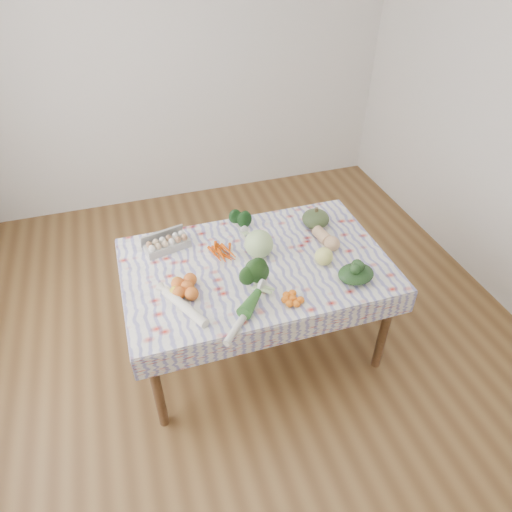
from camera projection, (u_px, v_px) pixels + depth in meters
The scene contains 17 objects.
ground at pixel (256, 342), 3.36m from camera, with size 4.50×4.50×0.00m, color brown.
wall_back at pixel (181, 58), 4.14m from camera, with size 4.00×0.04×2.80m, color silver.
dining_table at pixel (256, 273), 2.93m from camera, with size 1.60×1.00×0.75m.
tablecloth at pixel (256, 264), 2.88m from camera, with size 1.66×1.06×0.01m, color white.
egg_carton at pixel (167, 245), 2.96m from camera, with size 0.29×0.12×0.08m, color #AAAAA5.
carrot_bunch at pixel (223, 254), 2.92m from camera, with size 0.19×0.18×0.04m, color #D64805.
kale_bunch at pixel (241, 223), 3.11m from camera, with size 0.14×0.12×0.12m, color #133512.
kabocha_squash at pixel (316, 219), 3.15m from camera, with size 0.19×0.19×0.12m, color #394A27.
cabbage at pixel (259, 244), 2.88m from camera, with size 0.18×0.18×0.18m, color #A9CD80.
butternut_squash at pixel (327, 238), 3.00m from camera, with size 0.10×0.23×0.10m, color tan.
orange_cluster at pixel (187, 287), 2.64m from camera, with size 0.26×0.26×0.09m, color orange.
broccoli at pixel (253, 279), 2.66m from camera, with size 0.17×0.17×0.13m, color #1E4217.
mandarin_cluster at pixel (293, 298), 2.60m from camera, with size 0.15×0.15×0.05m, color orange.
grapefruit at pixel (324, 256), 2.84m from camera, with size 0.12×0.12×0.12m, color #E5E872.
spinach_bag at pixel (356, 274), 2.72m from camera, with size 0.22×0.18×0.10m, color black.
daikon at pixel (185, 307), 2.54m from camera, with size 0.05×0.05×0.38m, color white.
leek at pixel (243, 318), 2.48m from camera, with size 0.04×0.04×0.39m, color beige.
Camera 1 is at (-0.67, -2.10, 2.61)m, focal length 32.00 mm.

